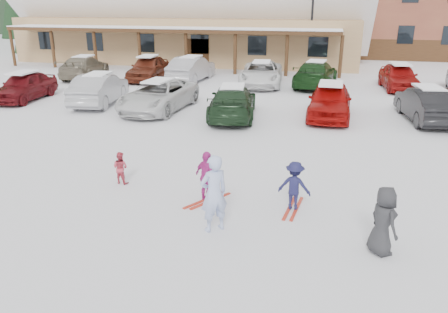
% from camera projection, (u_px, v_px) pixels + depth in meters
% --- Properties ---
extents(ground, '(160.00, 160.00, 0.00)m').
position_uv_depth(ground, '(204.00, 205.00, 11.20)').
color(ground, white).
rests_on(ground, ground).
extents(day_lodge, '(29.12, 12.50, 10.38)m').
position_uv_depth(day_lodge, '(191.00, 13.00, 37.43)').
color(day_lodge, tan).
rests_on(day_lodge, ground).
extents(lamp_post, '(0.50, 0.25, 6.28)m').
position_uv_depth(lamp_post, '(312.00, 21.00, 30.86)').
color(lamp_post, black).
rests_on(lamp_post, ground).
extents(adult_skier, '(0.78, 0.76, 1.81)m').
position_uv_depth(adult_skier, '(214.00, 194.00, 9.69)').
color(adult_skier, '#ABBCEA').
rests_on(adult_skier, ground).
extents(toddler_red, '(0.51, 0.42, 0.94)m').
position_uv_depth(toddler_red, '(120.00, 168.00, 12.40)').
color(toddler_red, '#C13B4C').
rests_on(toddler_red, ground).
extents(child_navy, '(0.86, 0.56, 1.26)m').
position_uv_depth(child_navy, '(294.00, 186.00, 10.79)').
color(child_navy, '#181840').
rests_on(child_navy, ground).
extents(skis_child_navy, '(0.36, 1.41, 0.03)m').
position_uv_depth(skis_child_navy, '(293.00, 208.00, 10.99)').
color(skis_child_navy, '#B62B1A').
rests_on(skis_child_navy, ground).
extents(child_magenta, '(0.85, 0.71, 1.37)m').
position_uv_depth(child_magenta, '(207.00, 177.00, 11.19)').
color(child_magenta, '#B82786').
rests_on(child_magenta, ground).
extents(skis_child_magenta, '(0.92, 1.29, 0.03)m').
position_uv_depth(skis_child_magenta, '(207.00, 201.00, 11.42)').
color(skis_child_magenta, '#B62B1A').
rests_on(skis_child_magenta, ground).
extents(bystander_dark, '(0.78, 0.86, 1.48)m').
position_uv_depth(bystander_dark, '(383.00, 221.00, 8.85)').
color(bystander_dark, '#29292C').
rests_on(bystander_dark, ground).
extents(parked_car_0, '(1.97, 4.35, 1.45)m').
position_uv_depth(parked_car_0, '(24.00, 86.00, 22.77)').
color(parked_car_0, '#5F0F13').
rests_on(parked_car_0, ground).
extents(parked_car_1, '(2.25, 4.80, 1.52)m').
position_uv_depth(parked_car_1, '(99.00, 89.00, 21.87)').
color(parked_car_1, '#9F9FA3').
rests_on(parked_car_1, ground).
extents(parked_car_2, '(2.83, 5.33, 1.43)m').
position_uv_depth(parked_car_2, '(159.00, 96.00, 20.60)').
color(parked_car_2, silver).
rests_on(parked_car_2, ground).
extents(parked_car_3, '(2.61, 5.07, 1.41)m').
position_uv_depth(parked_car_3, '(233.00, 102.00, 19.34)').
color(parked_car_3, '#1A311B').
rests_on(parked_car_3, ground).
extents(parked_car_4, '(1.96, 4.56, 1.53)m').
position_uv_depth(parked_car_4, '(330.00, 101.00, 19.32)').
color(parked_car_4, '#A20C09').
rests_on(parked_car_4, ground).
extents(parked_car_5, '(2.14, 4.64, 1.48)m').
position_uv_depth(parked_car_5, '(426.00, 104.00, 18.77)').
color(parked_car_5, black).
rests_on(parked_car_5, ground).
extents(parked_car_7, '(2.76, 5.25, 1.45)m').
position_uv_depth(parked_car_7, '(84.00, 67.00, 29.26)').
color(parked_car_7, '#796F5A').
rests_on(parked_car_7, ground).
extents(parked_car_8, '(2.11, 4.69, 1.56)m').
position_uv_depth(parked_car_8, '(148.00, 68.00, 28.43)').
color(parked_car_8, maroon).
rests_on(parked_car_8, ground).
extents(parked_car_9, '(2.03, 4.87, 1.57)m').
position_uv_depth(parked_car_9, '(191.00, 69.00, 28.15)').
color(parked_car_9, '#A09EA3').
rests_on(parked_car_9, ground).
extents(parked_car_10, '(2.86, 5.44, 1.46)m').
position_uv_depth(parked_car_10, '(261.00, 74.00, 26.67)').
color(parked_car_10, white).
rests_on(parked_car_10, ground).
extents(parked_car_11, '(2.74, 5.50, 1.53)m').
position_uv_depth(parked_car_11, '(316.00, 74.00, 26.26)').
color(parked_car_11, '#143514').
rests_on(parked_car_11, ground).
extents(parked_car_12, '(2.15, 4.54, 1.50)m').
position_uv_depth(parked_car_12, '(399.00, 77.00, 25.45)').
color(parked_car_12, maroon).
rests_on(parked_car_12, ground).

